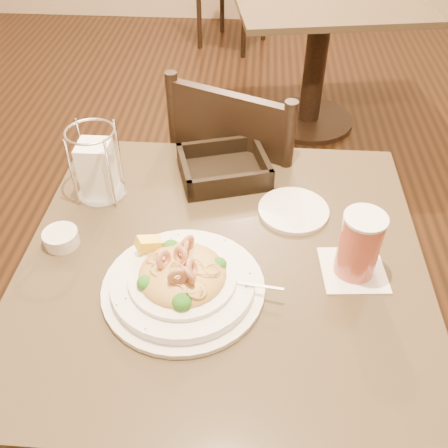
# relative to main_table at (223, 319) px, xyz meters

# --- Properties ---
(ground) EXTENTS (7.00, 7.00, 0.00)m
(ground) POSITION_rel_main_table_xyz_m (0.00, 0.00, -0.50)
(ground) COLOR black
(ground) RESTS_ON ground
(main_table) EXTENTS (0.90, 0.90, 0.74)m
(main_table) POSITION_rel_main_table_xyz_m (0.00, 0.00, 0.00)
(main_table) COLOR black
(main_table) RESTS_ON ground
(background_table) EXTENTS (1.04, 1.04, 0.74)m
(background_table) POSITION_rel_main_table_xyz_m (0.37, 1.86, 0.00)
(background_table) COLOR black
(background_table) RESTS_ON ground
(dining_chair_near) EXTENTS (0.55, 0.55, 0.93)m
(dining_chair_near) POSITION_rel_main_table_xyz_m (0.03, 0.56, -0.01)
(dining_chair_near) COLOR black
(dining_chair_near) RESTS_ON ground
(pasta_bowl) EXTENTS (0.38, 0.34, 0.11)m
(pasta_bowl) POSITION_rel_main_table_xyz_m (-0.08, -0.10, 0.26)
(pasta_bowl) COLOR white
(pasta_bowl) RESTS_ON main_table
(drink_glass) EXTENTS (0.15, 0.15, 0.16)m
(drink_glass) POSITION_rel_main_table_xyz_m (0.29, -0.02, 0.31)
(drink_glass) COLOR white
(drink_glass) RESTS_ON main_table
(bread_basket) EXTENTS (0.27, 0.24, 0.06)m
(bread_basket) POSITION_rel_main_table_xyz_m (-0.02, 0.30, 0.25)
(bread_basket) COLOR black
(bread_basket) RESTS_ON main_table
(napkin_caddy) EXTENTS (0.12, 0.12, 0.19)m
(napkin_caddy) POSITION_rel_main_table_xyz_m (-0.33, 0.20, 0.31)
(napkin_caddy) COLOR silver
(napkin_caddy) RESTS_ON main_table
(side_plate) EXTENTS (0.18, 0.18, 0.01)m
(side_plate) POSITION_rel_main_table_xyz_m (0.16, 0.16, 0.24)
(side_plate) COLOR white
(side_plate) RESTS_ON main_table
(butter_ramekin) EXTENTS (0.10, 0.10, 0.03)m
(butter_ramekin) POSITION_rel_main_table_xyz_m (-0.37, 0.01, 0.25)
(butter_ramekin) COLOR white
(butter_ramekin) RESTS_ON main_table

